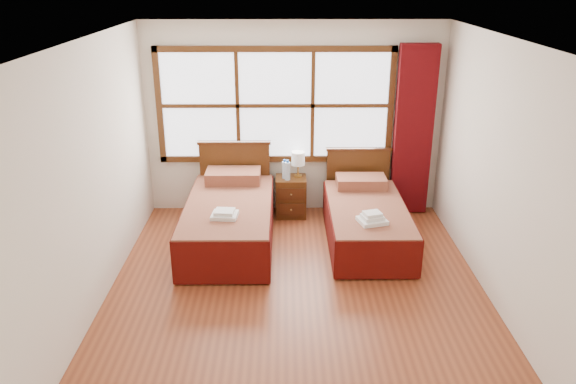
{
  "coord_description": "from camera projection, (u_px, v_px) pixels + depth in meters",
  "views": [
    {
      "loc": [
        -0.13,
        -5.16,
        3.18
      ],
      "look_at": [
        -0.09,
        0.7,
        0.86
      ],
      "focal_mm": 35.0,
      "sensor_mm": 36.0,
      "label": 1
    }
  ],
  "objects": [
    {
      "name": "wall_left",
      "position": [
        93.0,
        177.0,
        5.48
      ],
      "size": [
        0.0,
        4.5,
        4.5
      ],
      "primitive_type": "plane",
      "rotation": [
        1.57,
        0.0,
        1.57
      ],
      "color": "silver",
      "rests_on": "floor"
    },
    {
      "name": "bed_right",
      "position": [
        366.0,
        220.0,
        6.98
      ],
      "size": [
        0.96,
        1.98,
        0.93
      ],
      "color": "#43200D",
      "rests_on": "floor"
    },
    {
      "name": "nightstand",
      "position": [
        291.0,
        197.0,
        7.72
      ],
      "size": [
        0.42,
        0.41,
        0.55
      ],
      "color": "#4A2810",
      "rests_on": "floor"
    },
    {
      "name": "lamp",
      "position": [
        298.0,
        159.0,
        7.57
      ],
      "size": [
        0.18,
        0.18,
        0.35
      ],
      "color": "#BF913D",
      "rests_on": "nightstand"
    },
    {
      "name": "bed_left",
      "position": [
        230.0,
        218.0,
        6.96
      ],
      "size": [
        1.06,
        2.08,
        1.03
      ],
      "color": "#43200D",
      "rests_on": "floor"
    },
    {
      "name": "floor",
      "position": [
        297.0,
        291.0,
        5.97
      ],
      "size": [
        4.5,
        4.5,
        0.0
      ],
      "primitive_type": "plane",
      "color": "brown",
      "rests_on": "ground"
    },
    {
      "name": "towels_left",
      "position": [
        225.0,
        214.0,
        6.4
      ],
      "size": [
        0.31,
        0.28,
        0.09
      ],
      "rotation": [
        0.0,
        0.0,
        -0.09
      ],
      "color": "white",
      "rests_on": "bed_left"
    },
    {
      "name": "curtain",
      "position": [
        413.0,
        131.0,
        7.51
      ],
      "size": [
        0.5,
        0.16,
        2.3
      ],
      "primitive_type": "cube",
      "color": "#58080C",
      "rests_on": "wall_back"
    },
    {
      "name": "towels_right",
      "position": [
        372.0,
        218.0,
        6.39
      ],
      "size": [
        0.36,
        0.34,
        0.13
      ],
      "rotation": [
        0.0,
        0.0,
        0.28
      ],
      "color": "white",
      "rests_on": "bed_right"
    },
    {
      "name": "bottle_far",
      "position": [
        285.0,
        170.0,
        7.56
      ],
      "size": [
        0.07,
        0.07,
        0.26
      ],
      "color": "silver",
      "rests_on": "nightstand"
    },
    {
      "name": "ceiling",
      "position": [
        299.0,
        40.0,
        5.01
      ],
      "size": [
        4.5,
        4.5,
        0.0
      ],
      "primitive_type": "plane",
      "rotation": [
        3.14,
        0.0,
        0.0
      ],
      "color": "white",
      "rests_on": "wall_back"
    },
    {
      "name": "wall_back",
      "position": [
        294.0,
        119.0,
        7.58
      ],
      "size": [
        4.0,
        0.0,
        4.0
      ],
      "primitive_type": "plane",
      "rotation": [
        1.57,
        0.0,
        0.0
      ],
      "color": "silver",
      "rests_on": "floor"
    },
    {
      "name": "bottle_near",
      "position": [
        287.0,
        171.0,
        7.5
      ],
      "size": [
        0.07,
        0.07,
        0.28
      ],
      "color": "silver",
      "rests_on": "nightstand"
    },
    {
      "name": "window",
      "position": [
        275.0,
        106.0,
        7.47
      ],
      "size": [
        3.16,
        0.06,
        1.56
      ],
      "color": "white",
      "rests_on": "wall_back"
    },
    {
      "name": "wall_right",
      "position": [
        501.0,
        176.0,
        5.5
      ],
      "size": [
        0.0,
        4.5,
        4.5
      ],
      "primitive_type": "plane",
      "rotation": [
        1.57,
        0.0,
        -1.57
      ],
      "color": "silver",
      "rests_on": "floor"
    }
  ]
}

